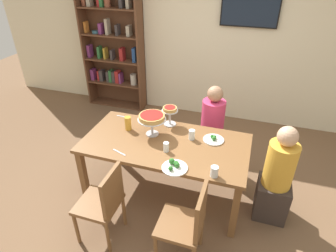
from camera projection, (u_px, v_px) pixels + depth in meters
The scene contains 20 objects.
ground_plane at pixel (166, 190), 3.54m from camera, with size 12.00×12.00×0.00m, color brown.
rear_partition at pixel (208, 35), 4.60m from camera, with size 8.00×0.12×2.80m, color beige.
dining_table at pixel (165, 148), 3.20m from camera, with size 1.84×0.93×0.74m.
bookshelf at pixel (113, 47), 5.03m from camera, with size 1.10×0.30×2.21m.
television at pixel (250, 9), 4.13m from camera, with size 0.84×0.05×0.50m.
diner_head_east at pixel (276, 180), 2.98m from camera, with size 0.34×0.34×1.15m.
diner_far_right at pixel (212, 132), 3.79m from camera, with size 0.34×0.34×1.15m.
chair_near_left at pixel (104, 201), 2.74m from camera, with size 0.40×0.40×0.87m.
chair_near_right at pixel (187, 222), 2.52m from camera, with size 0.40×0.40×0.87m.
deep_dish_pizza_stand at pixel (152, 118), 3.18m from camera, with size 0.32×0.32×0.26m.
personal_pizza_stand at pixel (170, 112), 3.39m from camera, with size 0.20×0.20×0.24m.
salad_plate_near_diner at pixel (174, 166), 2.76m from camera, with size 0.26×0.26×0.07m.
salad_plate_far_diner at pixel (214, 139), 3.18m from camera, with size 0.24×0.24×0.06m.
beer_glass_amber_tall at pixel (128, 123), 3.34m from camera, with size 0.08×0.08×0.17m, color gold.
water_glass_clear_near at pixel (214, 172), 2.64m from camera, with size 0.07×0.07×0.11m, color white.
water_glass_clear_far at pixel (192, 135), 3.17m from camera, with size 0.07×0.07×0.12m, color white.
water_glass_clear_spare at pixel (166, 147), 2.98m from camera, with size 0.06×0.06×0.11m, color white.
cutlery_fork_near at pixel (123, 117), 3.64m from camera, with size 0.18×0.02×0.01m, color silver.
cutlery_knife_near at pixel (119, 152), 2.99m from camera, with size 0.18×0.02×0.01m, color silver.
cutlery_fork_far at pixel (144, 122), 3.52m from camera, with size 0.18×0.02×0.01m, color silver.
Camera 1 is at (0.83, -2.46, 2.54)m, focal length 30.25 mm.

